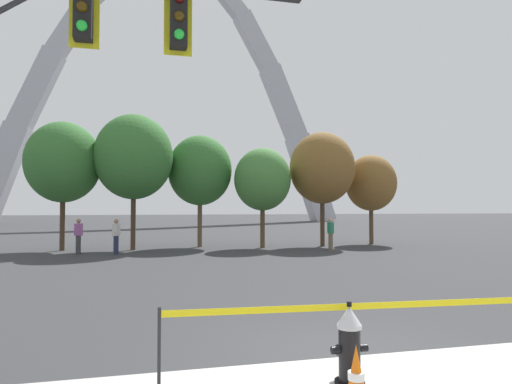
% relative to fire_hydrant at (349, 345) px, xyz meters
% --- Properties ---
extents(ground_plane, '(240.00, 240.00, 0.00)m').
position_rel_fire_hydrant_xyz_m(ground_plane, '(0.37, 0.83, -0.47)').
color(ground_plane, '#333335').
extents(fire_hydrant, '(0.46, 0.48, 0.99)m').
position_rel_fire_hydrant_xyz_m(fire_hydrant, '(0.00, 0.00, 0.00)').
color(fire_hydrant, black).
rests_on(fire_hydrant, ground).
extents(caution_tape_barrier, '(5.03, 0.37, 0.99)m').
position_rel_fire_hydrant_xyz_m(caution_tape_barrier, '(0.26, 0.07, 0.21)').
color(caution_tape_barrier, '#232326').
rests_on(caution_tape_barrier, ground).
extents(traffic_cone_by_hydrant, '(0.36, 0.36, 0.73)m').
position_rel_fire_hydrant_xyz_m(traffic_cone_by_hydrant, '(-0.30, -0.80, -0.11)').
color(traffic_cone_by_hydrant, black).
rests_on(traffic_cone_by_hydrant, ground).
extents(traffic_signal_gantry, '(6.42, 0.44, 6.00)m').
position_rel_fire_hydrant_xyz_m(traffic_signal_gantry, '(-4.37, 1.96, 3.80)').
color(traffic_signal_gantry, '#232326').
rests_on(traffic_signal_gantry, ground).
extents(monument_arch, '(48.70, 2.98, 38.45)m').
position_rel_fire_hydrant_xyz_m(monument_arch, '(0.37, 58.15, 16.44)').
color(monument_arch, '#B2B5BC').
rests_on(monument_arch, ground).
extents(tree_far_left, '(3.60, 3.60, 6.31)m').
position_rel_fire_hydrant_xyz_m(tree_far_left, '(-6.37, 18.65, 3.85)').
color(tree_far_left, '#473323').
rests_on(tree_far_left, ground).
extents(tree_left_mid, '(3.85, 3.85, 6.74)m').
position_rel_fire_hydrant_xyz_m(tree_left_mid, '(-3.02, 18.19, 4.15)').
color(tree_left_mid, '#473323').
rests_on(tree_left_mid, ground).
extents(tree_center_left, '(3.41, 3.41, 5.96)m').
position_rel_fire_hydrant_xyz_m(tree_center_left, '(0.40, 19.17, 3.61)').
color(tree_center_left, brown).
rests_on(tree_center_left, ground).
extents(tree_center_right, '(2.98, 2.98, 5.22)m').
position_rel_fire_hydrant_xyz_m(tree_center_right, '(3.53, 17.89, 3.10)').
color(tree_center_right, brown).
rests_on(tree_center_right, ground).
extents(tree_right_mid, '(3.55, 3.55, 6.21)m').
position_rel_fire_hydrant_xyz_m(tree_right_mid, '(6.93, 18.03, 3.78)').
color(tree_right_mid, '#473323').
rests_on(tree_right_mid, ground).
extents(tree_far_right, '(2.93, 2.93, 5.13)m').
position_rel_fire_hydrant_xyz_m(tree_far_right, '(10.26, 18.83, 3.04)').
color(tree_far_right, brown).
rests_on(tree_far_right, ground).
extents(pedestrian_walking_left, '(0.35, 0.39, 1.59)m').
position_rel_fire_hydrant_xyz_m(pedestrian_walking_left, '(-3.69, 16.06, 0.35)').
color(pedestrian_walking_left, '#232847').
rests_on(pedestrian_walking_left, ground).
extents(pedestrian_standing_center, '(0.22, 0.35, 1.59)m').
position_rel_fire_hydrant_xyz_m(pedestrian_standing_center, '(6.34, 15.51, 0.35)').
color(pedestrian_standing_center, brown).
rests_on(pedestrian_standing_center, ground).
extents(pedestrian_walking_right, '(0.39, 0.31, 1.59)m').
position_rel_fire_hydrant_xyz_m(pedestrian_walking_right, '(-5.36, 16.69, 0.35)').
color(pedestrian_walking_right, '#38383D').
rests_on(pedestrian_walking_right, ground).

